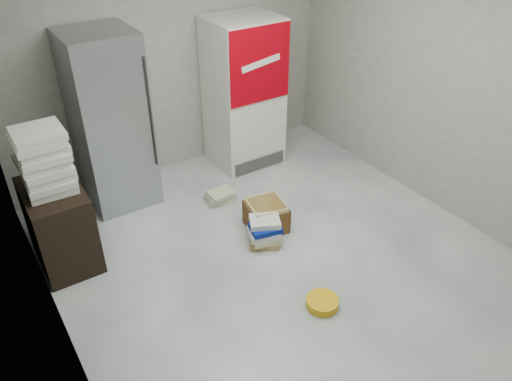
{
  "coord_description": "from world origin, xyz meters",
  "views": [
    {
      "loc": [
        -2.22,
        -2.69,
        3.22
      ],
      "look_at": [
        -0.01,
        0.7,
        0.55
      ],
      "focal_mm": 35.0,
      "sensor_mm": 36.0,
      "label": 1
    }
  ],
  "objects_px": {
    "coke_cooler": "(244,93)",
    "wood_shelf": "(60,225)",
    "cardboard_box": "(266,217)",
    "phonebook_stack_main": "(265,232)",
    "steel_fridge": "(110,122)"
  },
  "relations": [
    {
      "from": "coke_cooler",
      "to": "wood_shelf",
      "type": "distance_m",
      "value": 2.63
    },
    {
      "from": "wood_shelf",
      "to": "cardboard_box",
      "type": "height_order",
      "value": "wood_shelf"
    },
    {
      "from": "coke_cooler",
      "to": "phonebook_stack_main",
      "type": "distance_m",
      "value": 1.92
    },
    {
      "from": "coke_cooler",
      "to": "cardboard_box",
      "type": "bearing_deg",
      "value": -113.45
    },
    {
      "from": "wood_shelf",
      "to": "coke_cooler",
      "type": "bearing_deg",
      "value": 16.28
    },
    {
      "from": "phonebook_stack_main",
      "to": "cardboard_box",
      "type": "distance_m",
      "value": 0.28
    },
    {
      "from": "coke_cooler",
      "to": "steel_fridge",
      "type": "bearing_deg",
      "value": 179.82
    },
    {
      "from": "cardboard_box",
      "to": "phonebook_stack_main",
      "type": "bearing_deg",
      "value": -117.11
    },
    {
      "from": "steel_fridge",
      "to": "cardboard_box",
      "type": "xyz_separation_m",
      "value": [
        1.06,
        -1.38,
        -0.82
      ]
    },
    {
      "from": "steel_fridge",
      "to": "cardboard_box",
      "type": "height_order",
      "value": "steel_fridge"
    },
    {
      "from": "phonebook_stack_main",
      "to": "cardboard_box",
      "type": "xyz_separation_m",
      "value": [
        0.17,
        0.22,
        -0.02
      ]
    },
    {
      "from": "steel_fridge",
      "to": "cardboard_box",
      "type": "distance_m",
      "value": 1.92
    },
    {
      "from": "coke_cooler",
      "to": "phonebook_stack_main",
      "type": "height_order",
      "value": "coke_cooler"
    },
    {
      "from": "phonebook_stack_main",
      "to": "coke_cooler",
      "type": "bearing_deg",
      "value": 87.09
    },
    {
      "from": "phonebook_stack_main",
      "to": "cardboard_box",
      "type": "relative_size",
      "value": 0.87
    }
  ]
}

